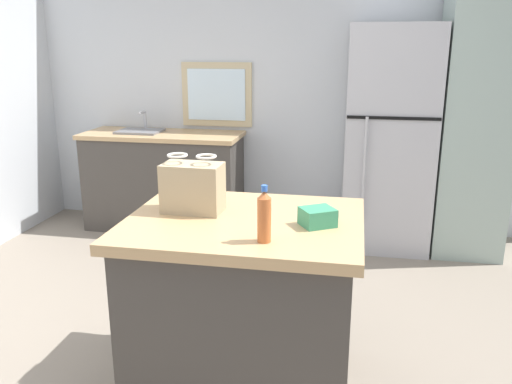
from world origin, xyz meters
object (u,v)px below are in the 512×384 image
object	(u,v)px
small_box	(318,217)
bottle	(264,217)
tall_cabinet	(474,122)
refrigerator	(389,139)
shopping_bag	(193,187)
kitchen_island	(245,304)

from	to	relation	value
small_box	bottle	xyz separation A→B (m)	(-0.21, -0.25, 0.07)
tall_cabinet	small_box	distance (m)	2.50
refrigerator	shopping_bag	world-z (taller)	refrigerator
small_box	bottle	distance (m)	0.33
tall_cabinet	kitchen_island	bearing A→B (deg)	-123.23
small_box	bottle	world-z (taller)	bottle
bottle	kitchen_island	bearing A→B (deg)	117.70
kitchen_island	bottle	distance (m)	0.65
shopping_bag	small_box	distance (m)	0.64
refrigerator	small_box	xyz separation A→B (m)	(-0.43, -2.24, 0.02)
small_box	bottle	size ratio (longest dim) A/B	0.59
tall_cabinet	bottle	size ratio (longest dim) A/B	8.91
kitchen_island	small_box	size ratio (longest dim) A/B	7.71
kitchen_island	refrigerator	distance (m)	2.40
refrigerator	shopping_bag	xyz separation A→B (m)	(-1.06, -2.15, 0.10)
refrigerator	kitchen_island	bearing A→B (deg)	-109.56
bottle	small_box	bearing A→B (deg)	50.21
kitchen_island	refrigerator	size ratio (longest dim) A/B	0.60
tall_cabinet	small_box	size ratio (longest dim) A/B	15.08
shopping_bag	small_box	size ratio (longest dim) A/B	2.03
tall_cabinet	shopping_bag	size ratio (longest dim) A/B	7.41
refrigerator	small_box	distance (m)	2.28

